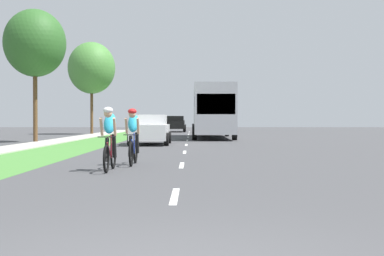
# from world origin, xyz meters

# --- Properties ---
(ground_plane) EXTENTS (120.00, 120.00, 0.00)m
(ground_plane) POSITION_xyz_m (0.00, 20.00, 0.00)
(ground_plane) COLOR #424244
(grass_verge) EXTENTS (2.88, 70.00, 0.01)m
(grass_verge) POSITION_xyz_m (-5.19, 20.00, 0.00)
(grass_verge) COLOR #478438
(grass_verge) RESTS_ON ground_plane
(sidewalk_concrete) EXTENTS (1.84, 70.00, 0.10)m
(sidewalk_concrete) POSITION_xyz_m (-7.55, 20.00, 0.00)
(sidewalk_concrete) COLOR #B2ADA3
(sidewalk_concrete) RESTS_ON ground_plane
(lane_markings_center) EXTENTS (0.12, 52.20, 0.01)m
(lane_markings_center) POSITION_xyz_m (0.00, 24.00, 0.00)
(lane_markings_center) COLOR white
(lane_markings_center) RESTS_ON ground_plane
(cyclist_lead) EXTENTS (0.42, 1.72, 1.58)m
(cyclist_lead) POSITION_xyz_m (-1.75, 8.46, 0.81)
(cyclist_lead) COLOR black
(cyclist_lead) RESTS_ON ground_plane
(cyclist_trailing) EXTENTS (0.42, 1.72, 1.58)m
(cyclist_trailing) POSITION_xyz_m (-1.36, 10.11, 0.81)
(cyclist_trailing) COLOR black
(cyclist_trailing) RESTS_ON ground_plane
(sedan_white) EXTENTS (1.98, 4.30, 1.52)m
(sedan_white) POSITION_xyz_m (-1.83, 21.65, 0.77)
(sedan_white) COLOR silver
(sedan_white) RESTS_ON ground_plane
(bus_silver) EXTENTS (2.78, 11.60, 3.48)m
(bus_silver) POSITION_xyz_m (1.69, 30.95, 1.98)
(bus_silver) COLOR #A5A8AD
(bus_silver) RESTS_ON ground_plane
(pickup_black) EXTENTS (2.22, 5.10, 1.64)m
(pickup_black) POSITION_xyz_m (-1.47, 47.84, 0.83)
(pickup_black) COLOR black
(pickup_black) RESTS_ON ground_plane
(street_tree_near) EXTENTS (3.39, 3.39, 7.38)m
(street_tree_near) POSITION_xyz_m (-8.42, 23.87, 5.50)
(street_tree_near) COLOR brown
(street_tree_near) RESTS_ON ground_plane
(street_tree_far) EXTENTS (4.04, 4.04, 7.95)m
(street_tree_far) POSITION_xyz_m (-8.37, 39.23, 5.71)
(street_tree_far) COLOR brown
(street_tree_far) RESTS_ON ground_plane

